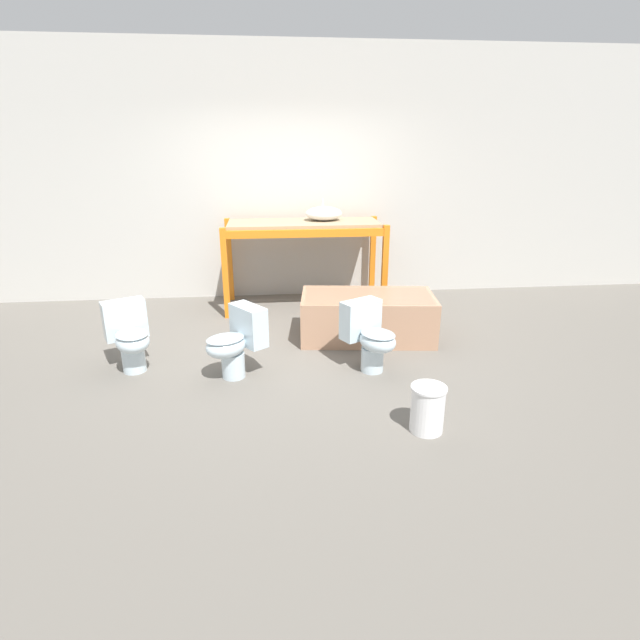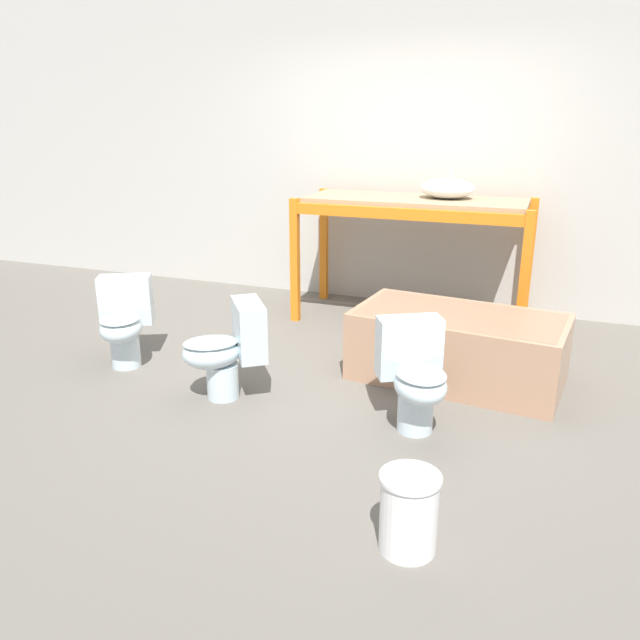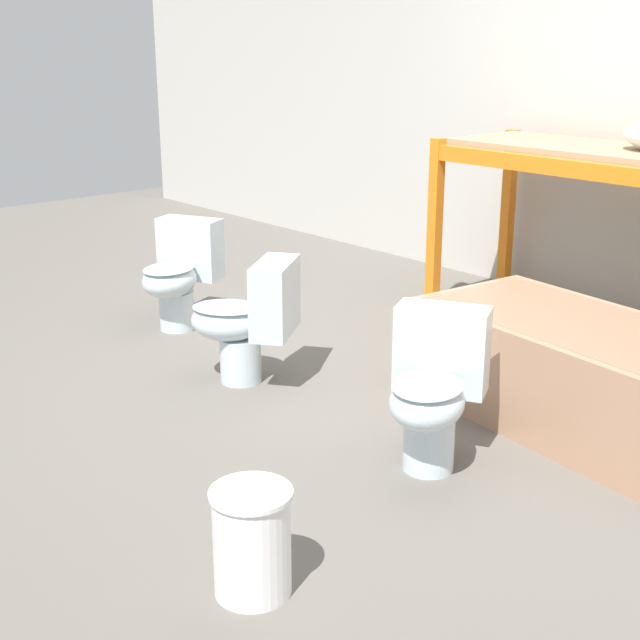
# 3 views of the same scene
# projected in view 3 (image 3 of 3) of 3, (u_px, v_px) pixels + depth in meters

# --- Properties ---
(ground_plane) EXTENTS (12.00, 12.00, 0.00)m
(ground_plane) POSITION_uv_depth(u_px,v_px,m) (414.00, 380.00, 4.57)
(ground_plane) COLOR #666059
(shelving_rack) EXTENTS (1.99, 0.81, 1.09)m
(shelving_rack) POSITION_uv_depth(u_px,v_px,m) (611.00, 178.00, 4.99)
(shelving_rack) COLOR orange
(shelving_rack) RESTS_ON ground_plane
(bathtub_main) EXTENTS (1.49, 0.90, 0.48)m
(bathtub_main) POSITION_uv_depth(u_px,v_px,m) (572.00, 364.00, 4.01)
(bathtub_main) COLOR tan
(bathtub_main) RESTS_ON ground_plane
(toilet_near) EXTENTS (0.53, 0.62, 0.64)m
(toilet_near) POSITION_uv_depth(u_px,v_px,m) (179.00, 272.00, 5.30)
(toilet_near) COLOR silver
(toilet_near) RESTS_ON ground_plane
(toilet_far) EXTENTS (0.62, 0.58, 0.64)m
(toilet_far) POSITION_uv_depth(u_px,v_px,m) (248.00, 318.00, 4.45)
(toilet_far) COLOR silver
(toilet_far) RESTS_ON ground_plane
(toilet_extra) EXTENTS (0.55, 0.62, 0.64)m
(toilet_extra) POSITION_uv_depth(u_px,v_px,m) (433.00, 387.00, 3.59)
(toilet_extra) COLOR silver
(toilet_extra) RESTS_ON ground_plane
(bucket_white) EXTENTS (0.26, 0.26, 0.36)m
(bucket_white) POSITION_uv_depth(u_px,v_px,m) (252.00, 540.00, 2.79)
(bucket_white) COLOR white
(bucket_white) RESTS_ON ground_plane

